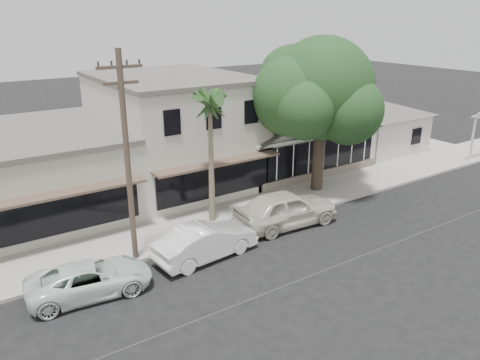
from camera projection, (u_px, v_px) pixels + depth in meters
ground at (369, 253)px, 21.08m from camera, size 140.00×140.00×0.00m
sidewalk_north at (143, 240)px, 22.17m from camera, size 90.00×3.50×0.15m
corner_shop at (284, 129)px, 32.58m from camera, size 10.40×8.60×5.10m
side_cottage at (373, 131)px, 36.47m from camera, size 6.00×6.00×3.00m
row_building_near at (173, 132)px, 28.99m from camera, size 8.00×10.00×6.50m
row_building_midnear at (20, 176)px, 24.69m from camera, size 10.00×10.00×4.20m
utility_pole at (127, 156)px, 18.84m from camera, size 1.80×0.24×9.00m
car_0 at (286, 209)px, 23.53m from camera, size 5.61×2.59×1.86m
car_1 at (206, 241)px, 20.49m from camera, size 4.87×2.12×1.56m
car_2 at (90, 279)px, 17.85m from camera, size 4.89×2.67×1.30m
shade_tree at (318, 91)px, 26.60m from camera, size 8.23×7.44×9.13m
palm_east at (210, 103)px, 22.11m from camera, size 3.01×3.01×7.23m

